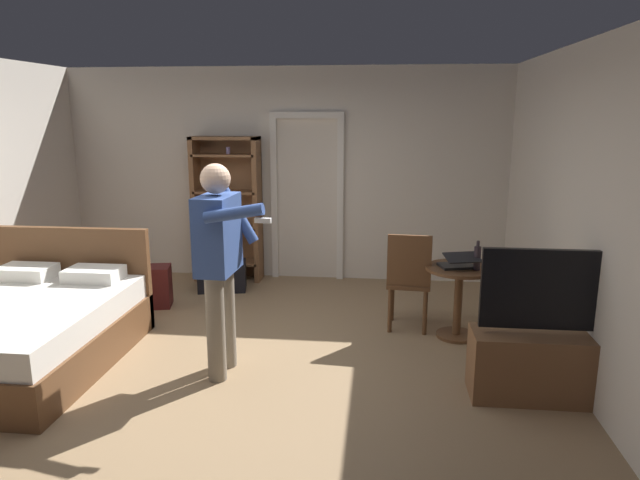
{
  "coord_description": "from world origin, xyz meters",
  "views": [
    {
      "loc": [
        1.23,
        -4.44,
        2.13
      ],
      "look_at": [
        0.72,
        0.22,
        1.06
      ],
      "focal_mm": 31.63,
      "sensor_mm": 36.0,
      "label": 1
    }
  ],
  "objects_px": {
    "suitcase_dark": "(145,287)",
    "bed": "(25,329)",
    "side_table": "(459,290)",
    "suitcase_small": "(222,276)",
    "wooden_chair": "(409,277)",
    "laptop": "(459,263)",
    "bookshelf": "(228,204)",
    "person_blue_shirt": "(220,254)",
    "tv_flatscreen": "(546,356)",
    "bottle_on_table": "(477,258)"
  },
  "relations": [
    {
      "from": "side_table",
      "to": "suitcase_dark",
      "type": "relative_size",
      "value": 1.24
    },
    {
      "from": "bed",
      "to": "side_table",
      "type": "xyz_separation_m",
      "value": [
        3.78,
        0.98,
        0.17
      ]
    },
    {
      "from": "tv_flatscreen",
      "to": "laptop",
      "type": "bearing_deg",
      "value": 115.47
    },
    {
      "from": "suitcase_small",
      "to": "bookshelf",
      "type": "bearing_deg",
      "value": 83.74
    },
    {
      "from": "laptop",
      "to": "suitcase_dark",
      "type": "bearing_deg",
      "value": 170.55
    },
    {
      "from": "bed",
      "to": "laptop",
      "type": "relative_size",
      "value": 4.94
    },
    {
      "from": "side_table",
      "to": "person_blue_shirt",
      "type": "distance_m",
      "value": 2.32
    },
    {
      "from": "bookshelf",
      "to": "laptop",
      "type": "distance_m",
      "value": 3.2
    },
    {
      "from": "tv_flatscreen",
      "to": "wooden_chair",
      "type": "distance_m",
      "value": 1.62
    },
    {
      "from": "bed",
      "to": "tv_flatscreen",
      "type": "relative_size",
      "value": 1.69
    },
    {
      "from": "laptop",
      "to": "wooden_chair",
      "type": "relative_size",
      "value": 0.4
    },
    {
      "from": "bed",
      "to": "suitcase_dark",
      "type": "bearing_deg",
      "value": 73.7
    },
    {
      "from": "bookshelf",
      "to": "bottle_on_table",
      "type": "bearing_deg",
      "value": -32.07
    },
    {
      "from": "tv_flatscreen",
      "to": "bottle_on_table",
      "type": "relative_size",
      "value": 4.24
    },
    {
      "from": "tv_flatscreen",
      "to": "bookshelf",
      "type": "bearing_deg",
      "value": 138.42
    },
    {
      "from": "tv_flatscreen",
      "to": "suitcase_dark",
      "type": "xyz_separation_m",
      "value": [
        -3.85,
        1.66,
        -0.11
      ]
    },
    {
      "from": "bed",
      "to": "bottle_on_table",
      "type": "relative_size",
      "value": 7.17
    },
    {
      "from": "tv_flatscreen",
      "to": "wooden_chair",
      "type": "height_order",
      "value": "tv_flatscreen"
    },
    {
      "from": "person_blue_shirt",
      "to": "suitcase_small",
      "type": "bearing_deg",
      "value": 106.09
    },
    {
      "from": "side_table",
      "to": "suitcase_small",
      "type": "height_order",
      "value": "side_table"
    },
    {
      "from": "bed",
      "to": "suitcase_small",
      "type": "distance_m",
      "value": 2.44
    },
    {
      "from": "bottle_on_table",
      "to": "person_blue_shirt",
      "type": "bearing_deg",
      "value": -157.36
    },
    {
      "from": "bottle_on_table",
      "to": "person_blue_shirt",
      "type": "height_order",
      "value": "person_blue_shirt"
    },
    {
      "from": "bookshelf",
      "to": "suitcase_small",
      "type": "relative_size",
      "value": 3.23
    },
    {
      "from": "bookshelf",
      "to": "person_blue_shirt",
      "type": "height_order",
      "value": "bookshelf"
    },
    {
      "from": "bottle_on_table",
      "to": "bookshelf",
      "type": "bearing_deg",
      "value": 147.93
    },
    {
      "from": "suitcase_dark",
      "to": "bed",
      "type": "bearing_deg",
      "value": -118.97
    },
    {
      "from": "bed",
      "to": "tv_flatscreen",
      "type": "distance_m",
      "value": 4.29
    },
    {
      "from": "bookshelf",
      "to": "bottle_on_table",
      "type": "relative_size",
      "value": 6.66
    },
    {
      "from": "tv_flatscreen",
      "to": "suitcase_small",
      "type": "xyz_separation_m",
      "value": [
        -3.16,
        2.33,
        -0.16
      ]
    },
    {
      "from": "suitcase_small",
      "to": "side_table",
      "type": "bearing_deg",
      "value": -35.07
    },
    {
      "from": "suitcase_small",
      "to": "laptop",
      "type": "bearing_deg",
      "value": -35.97
    },
    {
      "from": "bed",
      "to": "side_table",
      "type": "height_order",
      "value": "bed"
    },
    {
      "from": "wooden_chair",
      "to": "suitcase_dark",
      "type": "xyz_separation_m",
      "value": [
        -2.88,
        0.38,
        -0.31
      ]
    },
    {
      "from": "bottle_on_table",
      "to": "side_table",
      "type": "bearing_deg",
      "value": 150.26
    },
    {
      "from": "tv_flatscreen",
      "to": "suitcase_dark",
      "type": "bearing_deg",
      "value": 156.73
    },
    {
      "from": "bed",
      "to": "person_blue_shirt",
      "type": "bearing_deg",
      "value": -0.22
    },
    {
      "from": "side_table",
      "to": "wooden_chair",
      "type": "relative_size",
      "value": 0.71
    },
    {
      "from": "suitcase_dark",
      "to": "bookshelf",
      "type": "bearing_deg",
      "value": 48.66
    },
    {
      "from": "bottle_on_table",
      "to": "suitcase_dark",
      "type": "relative_size",
      "value": 0.49
    },
    {
      "from": "wooden_chair",
      "to": "suitcase_small",
      "type": "bearing_deg",
      "value": 154.3
    },
    {
      "from": "bottle_on_table",
      "to": "person_blue_shirt",
      "type": "xyz_separation_m",
      "value": [
        -2.17,
        -0.91,
        0.2
      ]
    },
    {
      "from": "bed",
      "to": "person_blue_shirt",
      "type": "relative_size",
      "value": 1.13
    },
    {
      "from": "bookshelf",
      "to": "suitcase_small",
      "type": "distance_m",
      "value": 0.95
    },
    {
      "from": "bookshelf",
      "to": "tv_flatscreen",
      "type": "distance_m",
      "value": 4.33
    },
    {
      "from": "side_table",
      "to": "bed",
      "type": "bearing_deg",
      "value": -165.5
    },
    {
      "from": "side_table",
      "to": "bottle_on_table",
      "type": "height_order",
      "value": "bottle_on_table"
    },
    {
      "from": "person_blue_shirt",
      "to": "bed",
      "type": "bearing_deg",
      "value": 179.78
    },
    {
      "from": "bed",
      "to": "suitcase_dark",
      "type": "xyz_separation_m",
      "value": [
        0.44,
        1.49,
        -0.07
      ]
    },
    {
      "from": "bookshelf",
      "to": "laptop",
      "type": "relative_size",
      "value": 4.58
    }
  ]
}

